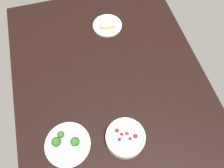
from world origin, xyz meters
TOP-DOWN VIEW (x-y plane):
  - dining_table at (0.00, 0.00)cm, footprint 142.09×100.26cm
  - bowl_berries at (28.65, -1.53)cm, footprint 17.96×17.96cm
  - plate_sandwich at (-39.97, 7.96)cm, footprint 17.32×17.32cm
  - plate_broccoli at (23.86, -27.59)cm, footprint 20.87×20.87cm

SIDE VIEW (x-z plane):
  - dining_table at x=0.00cm, z-range 0.00..4.00cm
  - plate_sandwich at x=-39.97cm, z-range 3.18..7.61cm
  - plate_broccoli at x=23.86cm, z-range 2.08..9.28cm
  - bowl_berries at x=28.65cm, z-range 3.40..10.40cm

